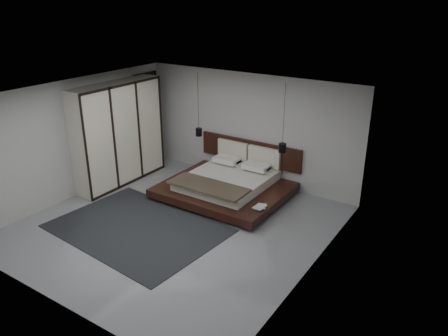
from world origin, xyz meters
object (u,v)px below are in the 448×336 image
Objects in this scene: pendant_right at (282,147)px; rug at (138,228)px; wardrobe at (118,134)px; bed at (228,183)px; lattice_screen at (148,120)px; pendant_left at (199,132)px.

pendant_right is 3.70m from rug.
pendant_right is 4.17m from wardrobe.
pendant_right reaches higher than bed.
lattice_screen is 1.84m from pendant_left.
rug is at bearing -79.96° from pendant_left.
lattice_screen is 1.62× the size of pendant_right.
wardrobe is (-3.97, -1.28, -0.01)m from pendant_right.
wardrobe is 0.76× the size of rug.
lattice_screen is 4.03m from rug.
wardrobe reaches higher than bed.
pendant_right is (2.38, -0.00, 0.03)m from pendant_left.
pendant_left is 2.38m from pendant_right.
pendant_left is 2.04m from wardrobe.
pendant_right is 0.61× the size of wardrobe.
pendant_left is 3.23m from rug.
pendant_right is at bearing 57.55° from rug.
pendant_left reaches higher than rug.
wardrobe is at bearing 142.00° from rug.
pendant_right is at bearing 17.91° from wardrobe.
bed is 1.63m from pendant_right.
wardrobe is at bearing -79.53° from lattice_screen.
pendant_right reaches higher than wardrobe.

